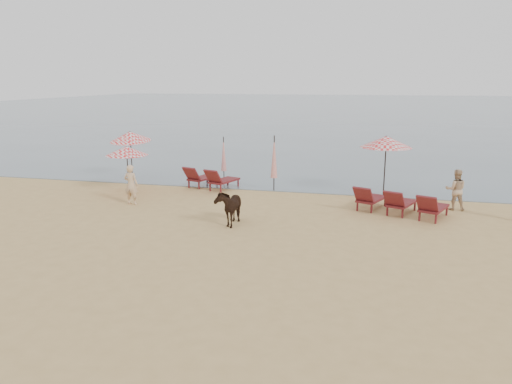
% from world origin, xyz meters
% --- Properties ---
extents(ground, '(120.00, 120.00, 0.00)m').
position_xyz_m(ground, '(0.00, 0.00, 0.00)').
color(ground, tan).
rests_on(ground, ground).
extents(sea, '(160.00, 140.00, 0.06)m').
position_xyz_m(sea, '(0.00, 80.00, 0.00)').
color(sea, '#51606B').
rests_on(sea, ground).
extents(lounger_cluster_left, '(2.42, 2.37, 0.69)m').
position_xyz_m(lounger_cluster_left, '(-3.36, 9.93, 0.48)').
color(lounger_cluster_left, maroon).
rests_on(lounger_cluster_left, ground).
extents(lounger_cluster_right, '(3.51, 2.82, 0.67)m').
position_xyz_m(lounger_cluster_right, '(4.87, 7.32, 0.47)').
color(lounger_cluster_right, maroon).
rests_on(lounger_cluster_right, ground).
extents(umbrella_open_left_a, '(1.82, 1.82, 2.07)m').
position_xyz_m(umbrella_open_left_a, '(-6.55, 8.22, 1.86)').
color(umbrella_open_left_a, black).
rests_on(umbrella_open_left_a, ground).
extents(umbrella_open_left_b, '(1.96, 2.00, 2.50)m').
position_xyz_m(umbrella_open_left_b, '(-7.74, 10.86, 2.17)').
color(umbrella_open_left_b, black).
rests_on(umbrella_open_left_b, ground).
extents(umbrella_open_right, '(2.12, 2.12, 2.59)m').
position_xyz_m(umbrella_open_right, '(4.32, 10.23, 2.33)').
color(umbrella_open_right, black).
rests_on(umbrella_open_right, ground).
extents(umbrella_closed_left, '(0.27, 0.27, 2.19)m').
position_xyz_m(umbrella_closed_left, '(-3.22, 11.56, 1.35)').
color(umbrella_closed_left, black).
rests_on(umbrella_closed_left, ground).
extents(umbrella_closed_right, '(0.30, 0.30, 2.48)m').
position_xyz_m(umbrella_closed_right, '(-0.43, 10.12, 1.53)').
color(umbrella_closed_right, black).
rests_on(umbrella_closed_right, ground).
extents(cow, '(0.74, 1.52, 1.27)m').
position_xyz_m(cow, '(-0.86, 4.64, 0.63)').
color(cow, black).
rests_on(cow, ground).
extents(beachgoer_left, '(0.60, 0.41, 1.60)m').
position_xyz_m(beachgoer_left, '(-5.45, 6.39, 0.80)').
color(beachgoer_left, tan).
rests_on(beachgoer_left, ground).
extents(beachgoer_right_a, '(0.77, 0.61, 1.57)m').
position_xyz_m(beachgoer_right_a, '(6.95, 8.55, 0.78)').
color(beachgoer_right_a, tan).
rests_on(beachgoer_right_a, ground).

